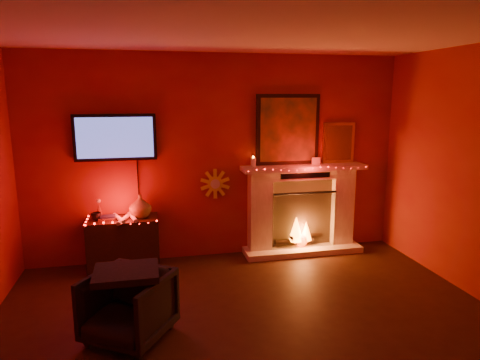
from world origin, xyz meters
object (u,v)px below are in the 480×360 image
(sunburst_clock, at_px, (215,184))
(tv, at_px, (115,138))
(console_table, at_px, (125,240))
(armchair, at_px, (128,306))
(fireplace, at_px, (301,201))

(sunburst_clock, bearing_deg, tv, -178.76)
(console_table, bearing_deg, tv, 105.95)
(sunburst_clock, xyz_separation_m, armchair, (-1.10, -1.88, -0.69))
(sunburst_clock, distance_m, armchair, 2.28)
(sunburst_clock, bearing_deg, armchair, -120.30)
(console_table, bearing_deg, armchair, -86.66)
(armchair, bearing_deg, fireplace, 71.34)
(fireplace, xyz_separation_m, armchair, (-2.29, -1.79, -0.41))
(fireplace, distance_m, sunburst_clock, 1.23)
(tv, relative_size, console_table, 1.31)
(fireplace, bearing_deg, armchair, -142.02)
(tv, bearing_deg, sunburst_clock, 1.24)
(armchair, bearing_deg, sunburst_clock, 93.06)
(console_table, relative_size, armchair, 1.38)
(console_table, distance_m, armchair, 1.66)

